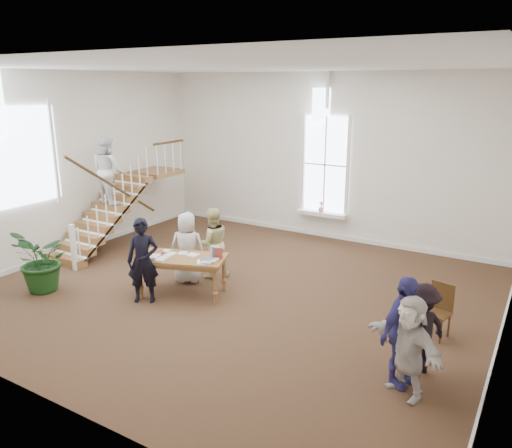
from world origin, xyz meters
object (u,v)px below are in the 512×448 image
Objects in this scene: person_yellow at (212,243)px; woman_cluster_b at (420,329)px; library_table at (182,261)px; woman_cluster_c at (409,346)px; floor_plant at (42,261)px; elderly_woman at (187,248)px; woman_cluster_a at (403,332)px; police_officer at (143,261)px; side_chair at (439,307)px.

person_yellow reaches higher than woman_cluster_b.
person_yellow reaches higher than library_table.
woman_cluster_c is 1.09× the size of floor_plant.
elderly_woman is 2.97m from floor_plant.
woman_cluster_b reaches higher than library_table.
library_table is 1.17× the size of woman_cluster_a.
floor_plant is (-7.26, -0.47, -0.15)m from woman_cluster_a.
floor_plant is (-2.53, -2.46, -0.12)m from person_yellow.
woman_cluster_b is at bearing -27.70° from police_officer.
woman_cluster_c is 1.98m from side_chair.
woman_cluster_a is 7.27m from floor_plant.
woman_cluster_a reaches higher than floor_plant.
woman_cluster_c is (0.14, -0.20, -0.09)m from woman_cluster_a.
library_table is 4.83m from woman_cluster_b.
elderly_woman is 5.44m from woman_cluster_c.
police_officer reaches higher than person_yellow.
woman_cluster_a is at bearing -83.17° from side_chair.
woman_cluster_b is at bearing -78.67° from side_chair.
library_table is at bearing 27.59° from floor_plant.
police_officer is 1.20× the size of woman_cluster_b.
woman_cluster_b is at bearing 112.41° from person_yellow.
woman_cluster_a reaches higher than library_table.
elderly_woman is at bearing 8.94° from person_yellow.
person_yellow is 1.08× the size of woman_cluster_c.
side_chair is at bearing 16.80° from floor_plant.
woman_cluster_a is (4.67, -0.88, 0.09)m from library_table.
woman_cluster_b is 0.65m from woman_cluster_c.
police_officer is at bearing 18.45° from floor_plant.
person_yellow is 5.13m from woman_cluster_a.
elderly_woman is at bearing 55.40° from police_officer.
police_officer is 5.52m from side_chair.
person_yellow is at bearing -72.70° from woman_cluster_b.
woman_cluster_c is at bearing -34.75° from police_officer.
woman_cluster_a reaches higher than elderly_woman.
library_table is at bearing 97.76° from woman_cluster_a.
side_chair is (7.42, 2.24, -0.15)m from floor_plant.
elderly_woman is 1.06× the size of woman_cluster_c.
police_officer is 1.09× the size of elderly_woman.
floor_plant is 7.75m from side_chair.
police_officer is 1.07× the size of person_yellow.
side_chair is (4.89, -0.22, -0.27)m from person_yellow.
side_chair is (0.02, 1.96, -0.21)m from woman_cluster_c.
woman_cluster_a is (5.13, -0.24, -0.03)m from police_officer.
person_yellow reaches higher than floor_plant.
police_officer is 5.13m from woman_cluster_a.
elderly_woman is at bearing -166.36° from woman_cluster_c.
side_chair is at bearing 13.17° from woman_cluster_a.
side_chair reaches higher than library_table.
elderly_woman is at bearing 91.92° from woman_cluster_a.
police_officer is at bearing -145.29° from library_table.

